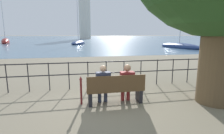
{
  "coord_description": "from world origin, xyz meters",
  "views": [
    {
      "loc": [
        -1.08,
        -4.94,
        2.05
      ],
      "look_at": [
        0.0,
        0.5,
        1.03
      ],
      "focal_mm": 28.0,
      "sensor_mm": 36.0,
      "label": 1
    }
  ],
  "objects": [
    {
      "name": "ground_plane",
      "position": [
        0.0,
        0.0,
        0.0
      ],
      "size": [
        1000.0,
        1000.0,
        0.0
      ],
      "primitive_type": "plane",
      "color": "#7A705B"
    },
    {
      "name": "sailboat_2",
      "position": [
        -0.81,
        35.42,
        0.26
      ],
      "size": [
        4.18,
        9.29,
        10.57
      ],
      "rotation": [
        0.0,
        0.0,
        -0.19
      ],
      "color": "navy",
      "rests_on": "ground_plane"
    },
    {
      "name": "park_bench",
      "position": [
        0.0,
        -0.06,
        0.43
      ],
      "size": [
        1.72,
        0.45,
        0.9
      ],
      "color": "brown",
      "rests_on": "ground_plane"
    },
    {
      "name": "closed_umbrella",
      "position": [
        -1.01,
        0.08,
        0.48
      ],
      "size": [
        0.09,
        0.09,
        0.87
      ],
      "color": "maroon",
      "rests_on": "ground_plane"
    },
    {
      "name": "sailboat_0",
      "position": [
        14.69,
        20.09,
        0.27
      ],
      "size": [
        3.54,
        8.57,
        9.85
      ],
      "rotation": [
        0.0,
        0.0,
        0.18
      ],
      "color": "navy",
      "rests_on": "ground_plane"
    },
    {
      "name": "harbor_water",
      "position": [
        0.0,
        161.5,
        0.0
      ],
      "size": [
        600.0,
        300.0,
        0.01
      ],
      "color": "slate",
      "rests_on": "ground_plane"
    },
    {
      "name": "harbor_lighthouse",
      "position": [
        2.98,
        84.23,
        13.43
      ],
      "size": [
        5.58,
        5.58,
        28.88
      ],
      "color": "silver",
      "rests_on": "ground_plane"
    },
    {
      "name": "sailboat_1",
      "position": [
        -18.0,
        41.55,
        0.41
      ],
      "size": [
        3.93,
        7.72,
        12.46
      ],
      "rotation": [
        0.0,
        0.0,
        0.31
      ],
      "color": "maroon",
      "rests_on": "ground_plane"
    },
    {
      "name": "promenade_railing",
      "position": [
        0.0,
        1.66,
        0.69
      ],
      "size": [
        12.89,
        0.04,
        1.05
      ],
      "color": "black",
      "rests_on": "ground_plane"
    },
    {
      "name": "seated_person_left",
      "position": [
        -0.36,
        0.02,
        0.65
      ],
      "size": [
        0.42,
        0.35,
        1.18
      ],
      "color": "#2D3347",
      "rests_on": "ground_plane"
    },
    {
      "name": "seated_person_right",
      "position": [
        0.36,
        0.02,
        0.65
      ],
      "size": [
        0.41,
        0.35,
        1.18
      ],
      "color": "maroon",
      "rests_on": "ground_plane"
    }
  ]
}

